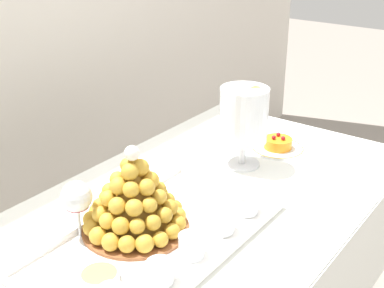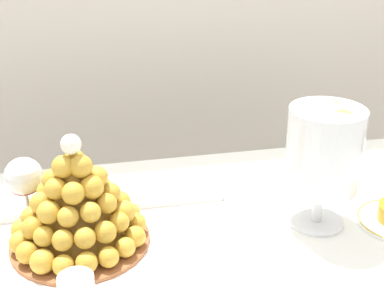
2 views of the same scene
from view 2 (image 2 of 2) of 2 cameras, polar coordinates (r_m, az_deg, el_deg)
name	(u,v)px [view 2 (image 2 of 2)]	position (r m, az deg, el deg)	size (l,w,h in m)	color
serving_tray	(81,265)	(0.99, -11.80, -12.61)	(0.63, 0.35, 0.02)	white
croquembouche	(77,205)	(1.00, -12.25, -6.37)	(0.26, 0.26, 0.22)	brown
dessert_cup_mid_right	(155,283)	(0.90, -3.96, -14.65)	(0.06, 0.06, 0.05)	silver
dessert_cup_right	(221,273)	(0.91, 3.09, -13.65)	(0.06, 0.06, 0.06)	silver
macaron_goblet	(324,151)	(1.05, 13.95, -0.76)	(0.15, 0.15, 0.26)	white
wine_glass	(24,179)	(1.08, -17.56, -3.58)	(0.08, 0.08, 0.15)	silver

